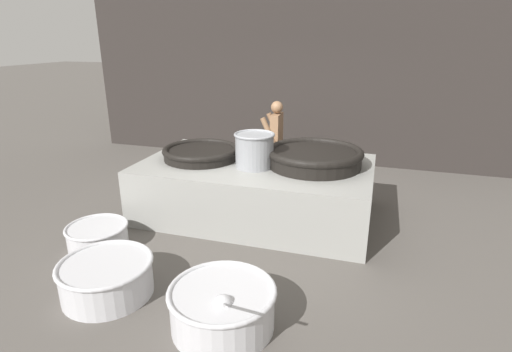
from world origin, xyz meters
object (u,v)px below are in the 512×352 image
Objects in this scene: prep_bowl_meat at (98,235)px; stock_pot at (254,150)px; prep_bowl_vegetables at (222,306)px; giant_wok_near at (201,152)px; prep_bowl_extra at (107,276)px; cook at (276,140)px; giant_wok_far at (314,156)px.

stock_pot is at bearing 39.88° from prep_bowl_meat.
prep_bowl_vegetables is 1.60× the size of prep_bowl_meat.
giant_wok_near is 1.18× the size of prep_bowl_extra.
cook is (0.77, 1.39, -0.10)m from giant_wok_near.
prep_bowl_vegetables is at bearing -98.55° from giant_wok_far.
cook is 3.77m from prep_bowl_extra.
cook is 1.55× the size of prep_bowl_extra.
stock_pot is 1.55m from cook.
prep_bowl_vegetables is (0.39, -2.21, -0.82)m from stock_pot.
giant_wok_near reaches higher than prep_bowl_meat.
giant_wok_near is at bearing 89.03° from prep_bowl_extra.
giant_wok_far is 1.41× the size of prep_bowl_extra.
stock_pot reaches higher than prep_bowl_meat.
stock_pot is (0.86, -0.14, 0.15)m from giant_wok_near.
giant_wok_near is at bearing -174.83° from giant_wok_far.
giant_wok_far is 0.83m from stock_pot.
prep_bowl_extra is (-0.04, -2.25, -0.68)m from giant_wok_near.
prep_bowl_meat is at bearing -116.70° from giant_wok_near.
stock_pot is 2.44m from prep_bowl_extra.
prep_bowl_meat is (-2.37, -1.63, -0.76)m from giant_wok_far.
prep_bowl_meat is at bearing 156.43° from prep_bowl_vegetables.
stock_pot is 0.74× the size of prep_bowl_meat.
prep_bowl_vegetables is (1.25, -2.35, -0.67)m from giant_wok_near.
giant_wok_near reaches higher than prep_bowl_vegetables.
stock_pot is 2.26m from prep_bowl_meat.
prep_bowl_vegetables is (-0.38, -2.50, -0.71)m from giant_wok_far.
prep_bowl_meat is 0.79× the size of prep_bowl_extra.
cook reaches higher than giant_wok_far.
giant_wok_far reaches higher than giant_wok_near.
giant_wok_far is at bearing 5.17° from giant_wok_near.
giant_wok_far is 1.11× the size of prep_bowl_vegetables.
prep_bowl_meat is (-1.60, -1.34, -0.87)m from stock_pot.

